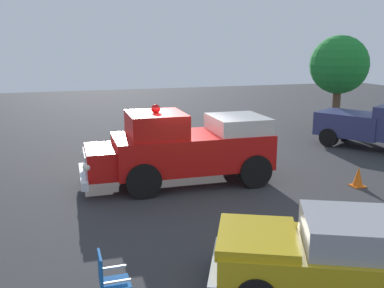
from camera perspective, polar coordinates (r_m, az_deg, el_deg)
The scene contains 7 objects.
ground_plane at distance 14.05m, azimuth -0.43°, elevation -5.07°, with size 60.00×60.00×0.00m, color #333335.
vintage_fire_truck at distance 13.66m, azimuth -0.94°, elevation -0.38°, with size 6.00×2.42×2.59m.
classic_hot_rod at distance 8.28m, azimuth 18.63°, elevation -13.65°, with size 4.73×3.52×1.46m.
parked_pickup at distance 19.86m, azimuth 23.02°, elevation 2.21°, with size 4.02×5.04×1.90m.
lawn_chair_by_car at distance 7.64m, azimuth -11.00°, elevation -16.84°, with size 0.50×0.52×1.02m.
oak_tree_right at distance 23.11m, azimuth 18.84°, elevation 9.80°, with size 2.90×2.90×4.81m.
traffic_cone at distance 14.52m, azimuth 21.07°, elevation -4.09°, with size 0.40×0.40×0.64m.
Camera 1 is at (3.89, 12.77, 4.37)m, focal length 40.43 mm.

